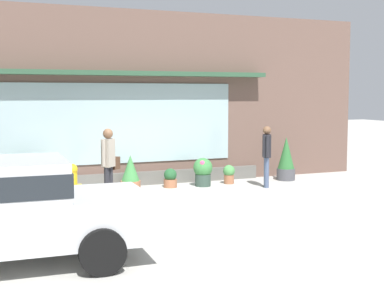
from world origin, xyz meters
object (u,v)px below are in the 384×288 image
pedestrian_with_handbag (109,160)px  potted_plant_near_hydrant (24,177)px  potted_plant_doorstep (229,174)px  potted_plant_window_left (203,171)px  potted_plant_window_right (286,159)px  potted_plant_low_front (130,173)px  potted_plant_trailing_edge (170,178)px  pedestrian_passerby (267,152)px  fire_hydrant (73,185)px

pedestrian_with_handbag → potted_plant_near_hydrant: pedestrian_with_handbag is taller
potted_plant_doorstep → potted_plant_window_left: size_ratio=0.68×
potted_plant_window_right → potted_plant_low_front: (-4.47, 0.26, -0.17)m
pedestrian_with_handbag → potted_plant_near_hydrant: bearing=93.9°
potted_plant_window_right → potted_plant_window_left: size_ratio=1.64×
potted_plant_trailing_edge → potted_plant_doorstep: potted_plant_doorstep is taller
pedestrian_passerby → potted_plant_doorstep: 1.28m
fire_hydrant → potted_plant_window_left: size_ratio=1.24×
fire_hydrant → pedestrian_passerby: 5.16m
potted_plant_window_right → potted_plant_near_hydrant: potted_plant_window_right is taller
potted_plant_trailing_edge → potted_plant_doorstep: bearing=-1.9°
pedestrian_passerby → potted_plant_window_left: size_ratio=2.14×
pedestrian_with_handbag → potted_plant_window_left: pedestrian_with_handbag is taller
fire_hydrant → pedestrian_passerby: bearing=5.5°
fire_hydrant → potted_plant_doorstep: (4.46, 1.38, -0.19)m
potted_plant_doorstep → potted_plant_near_hydrant: (-5.35, 0.13, 0.21)m
potted_plant_trailing_edge → potted_plant_doorstep: 1.68m
pedestrian_with_handbag → potted_plant_window_left: size_ratio=2.24×
fire_hydrant → potted_plant_trailing_edge: bearing=27.2°
pedestrian_passerby → potted_plant_window_right: (1.11, 0.83, -0.34)m
potted_plant_low_front → potted_plant_near_hydrant: (-2.64, -0.08, 0.06)m
pedestrian_passerby → potted_plant_window_left: bearing=-93.8°
potted_plant_trailing_edge → potted_plant_near_hydrant: potted_plant_near_hydrant is taller
potted_plant_trailing_edge → pedestrian_passerby: bearing=-22.0°
potted_plant_trailing_edge → potted_plant_low_front: (-1.03, 0.15, 0.18)m
pedestrian_passerby → potted_plant_window_left: 1.75m
potted_plant_near_hydrant → potted_plant_doorstep: bearing=-1.4°
pedestrian_passerby → potted_plant_doorstep: (-0.65, 0.89, -0.66)m
potted_plant_trailing_edge → potted_plant_window_left: 0.89m
potted_plant_doorstep → potted_plant_window_right: bearing=-1.8°
potted_plant_low_front → potted_plant_doorstep: bearing=-4.4°
fire_hydrant → pedestrian_with_handbag: (0.81, -0.00, 0.50)m
potted_plant_trailing_edge → potted_plant_doorstep: (1.68, -0.06, 0.03)m
pedestrian_passerby → potted_plant_doorstep: pedestrian_passerby is taller
pedestrian_with_handbag → potted_plant_doorstep: 3.96m
fire_hydrant → potted_plant_low_front: size_ratio=1.06×
potted_plant_window_right → potted_plant_near_hydrant: 7.11m
potted_plant_trailing_edge → potted_plant_low_front: bearing=171.6°
pedestrian_with_handbag → potted_plant_low_front: (0.94, 1.58, -0.55)m
potted_plant_low_front → potted_plant_near_hydrant: 2.64m
potted_plant_low_front → pedestrian_passerby: bearing=-18.0°
fire_hydrant → pedestrian_passerby: pedestrian_passerby is taller
potted_plant_window_right → potted_plant_doorstep: size_ratio=2.40×
potted_plant_trailing_edge → potted_plant_window_left: potted_plant_window_left is taller
potted_plant_window_right → potted_plant_low_front: size_ratio=1.40×
potted_plant_low_front → potted_plant_doorstep: size_ratio=1.71×
fire_hydrant → potted_plant_doorstep: bearing=17.2°
fire_hydrant → potted_plant_window_left: bearing=19.4°
potted_plant_window_right → pedestrian_passerby: bearing=-143.3°
pedestrian_with_handbag → fire_hydrant: bearing=135.5°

